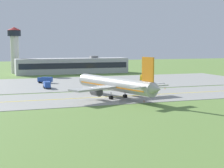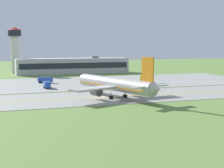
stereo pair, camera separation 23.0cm
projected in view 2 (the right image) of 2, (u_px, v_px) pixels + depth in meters
name	position (u px, v px, depth m)	size (l,w,h in m)	color
ground_plane	(102.00, 97.00, 106.97)	(500.00, 500.00, 0.00)	olive
taxiway_strip	(102.00, 97.00, 106.96)	(240.00, 28.00, 0.10)	gray
apron_pad	(95.00, 82.00, 149.67)	(140.00, 52.00, 0.10)	gray
taxiway_centreline	(102.00, 97.00, 106.96)	(220.00, 0.60, 0.01)	yellow
airplane_lead	(115.00, 84.00, 105.08)	(31.86, 38.83, 12.70)	#ADADA8
service_truck_baggage	(47.00, 84.00, 128.76)	(2.50, 6.06, 2.60)	#264CA5
service_truck_fuel	(45.00, 80.00, 146.19)	(6.20, 4.83, 2.60)	#264CA5
service_truck_catering	(143.00, 77.00, 155.61)	(4.73, 6.23, 2.60)	yellow
terminal_building	(73.00, 66.00, 195.63)	(61.72, 12.44, 9.66)	#B2B2B7
control_tower	(15.00, 46.00, 193.93)	(7.60, 7.60, 25.57)	silver
traffic_cone_near_edge	(165.00, 88.00, 126.35)	(0.44, 0.44, 0.60)	orange
traffic_cone_mid_edge	(144.00, 101.00, 97.75)	(0.44, 0.44, 0.60)	orange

